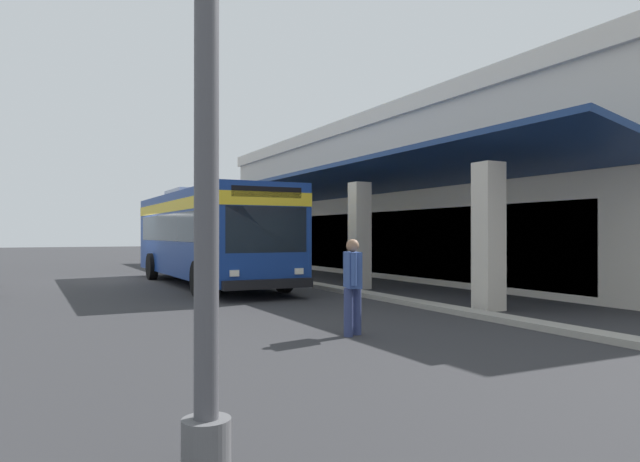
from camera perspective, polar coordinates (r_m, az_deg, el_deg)
ground at (r=25.62m, az=-0.60°, el=-4.17°), size 120.00×120.00×0.00m
curb_strip at (r=23.20m, az=-5.43°, el=-4.43°), size 34.55×0.50×0.12m
plaza_building at (r=28.14m, az=13.18°, el=3.04°), size 29.09×14.98×6.72m
transit_bus at (r=20.26m, az=-11.05°, el=0.05°), size 11.22×2.89×3.34m
pedestrian at (r=9.94m, az=3.23°, el=-4.99°), size 0.62×0.39×1.65m
potted_palm at (r=32.20m, az=-9.57°, el=-1.89°), size 1.72×1.90×3.10m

